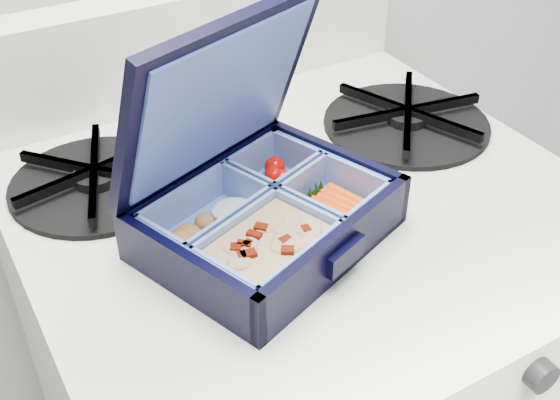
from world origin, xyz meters
TOP-DOWN VIEW (x-y plane):
  - bento_box at (0.57, 1.66)m, footprint 0.25×0.22m
  - burner_grate at (0.80, 1.76)m, footprint 0.21×0.21m
  - burner_grate_rear at (0.46, 1.82)m, footprint 0.20×0.20m
  - fork at (0.57, 1.79)m, footprint 0.12×0.17m

SIDE VIEW (x-z plane):
  - fork at x=0.57m, z-range 0.80..0.80m
  - burner_grate_rear at x=0.46m, z-range 0.80..0.82m
  - burner_grate at x=0.80m, z-range 0.80..0.82m
  - bento_box at x=0.57m, z-range 0.80..0.84m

